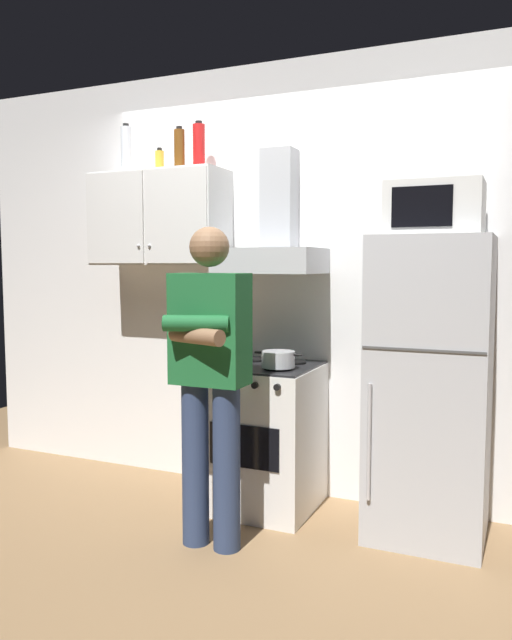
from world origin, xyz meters
TOP-DOWN VIEW (x-y plane):
  - ground_plane at (0.00, 0.00)m, footprint 7.00×7.00m
  - back_wall_tiled at (0.00, 0.60)m, footprint 4.80×0.10m
  - upper_cabinet at (-0.85, 0.37)m, footprint 0.90×0.37m
  - stove_oven at (-0.05, 0.25)m, footprint 0.60×0.62m
  - range_hood at (-0.05, 0.38)m, footprint 0.60×0.44m
  - refrigerator at (0.90, 0.25)m, footprint 0.60×0.62m
  - microwave at (0.90, 0.27)m, footprint 0.48×0.37m
  - person_standing at (-0.10, -0.36)m, footprint 0.38×0.33m
  - cooking_pot at (0.08, 0.13)m, footprint 0.29×0.19m
  - bottle_soda_red at (-0.57, 0.40)m, footprint 0.08×0.08m
  - bottle_beer_brown at (-0.67, 0.34)m, footprint 0.07×0.07m
  - bottle_spice_jar at (-0.86, 0.40)m, footprint 0.06×0.06m
  - bottle_vodka_clear at (-1.08, 0.35)m, footprint 0.07×0.07m

SIDE VIEW (x-z plane):
  - ground_plane at x=0.00m, z-range 0.00..0.00m
  - stove_oven at x=-0.05m, z-range 0.00..0.87m
  - refrigerator at x=0.90m, z-range 0.00..1.60m
  - person_standing at x=-0.10m, z-range 0.08..1.72m
  - cooking_pot at x=0.08m, z-range 0.87..0.97m
  - back_wall_tiled at x=0.00m, z-range 0.00..2.70m
  - range_hood at x=-0.05m, z-range 1.22..1.97m
  - microwave at x=0.90m, z-range 1.60..1.88m
  - upper_cabinet at x=-0.85m, z-range 1.45..2.05m
  - bottle_spice_jar at x=-0.86m, z-range 2.04..2.20m
  - bottle_beer_brown at x=-0.67m, z-range 2.04..2.31m
  - bottle_soda_red at x=-0.57m, z-range 2.04..2.34m
  - bottle_vodka_clear at x=-1.08m, z-range 2.04..2.36m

